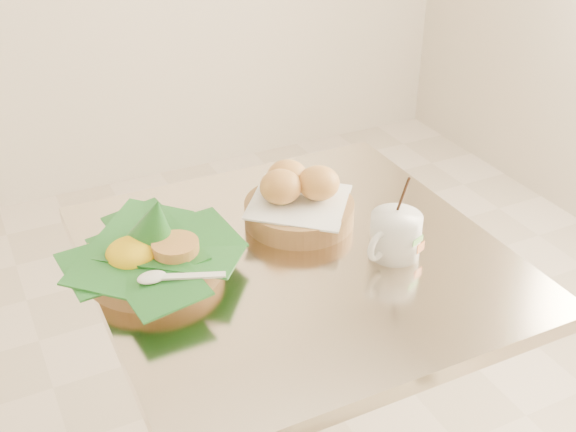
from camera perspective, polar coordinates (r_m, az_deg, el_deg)
name	(u,v)px	position (r m, az deg, el deg)	size (l,w,h in m)	color
cafe_table	(297,350)	(1.41, 0.75, -10.53)	(0.71, 0.71, 0.75)	gray
rice_basket	(153,252)	(1.23, -10.65, -2.78)	(0.29, 0.29, 0.15)	#9F7A44
bread_basket	(298,200)	(1.36, 0.78, 1.26)	(0.25, 0.25, 0.11)	#9F7A44
coffee_mug	(395,234)	(1.27, 8.42, -1.45)	(0.12, 0.09, 0.16)	white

